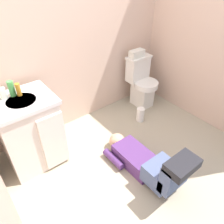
{
  "coord_description": "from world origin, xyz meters",
  "views": [
    {
      "loc": [
        -1.25,
        -1.19,
        1.96
      ],
      "look_at": [
        0.0,
        0.4,
        0.45
      ],
      "focal_mm": 35.05,
      "sensor_mm": 36.0,
      "label": 1
    }
  ],
  "objects_px": {
    "toilet": "(141,83)",
    "paper_towel_roll": "(140,115)",
    "faucet": "(14,89)",
    "bottle_white": "(3,94)",
    "vanity_cabinet": "(30,131)",
    "person_plumber": "(148,163)",
    "tissue_box": "(137,54)",
    "bottle_green": "(11,89)",
    "bottle_amber": "(18,90)"
  },
  "relations": [
    {
      "from": "faucet",
      "to": "tissue_box",
      "type": "height_order",
      "value": "faucet"
    },
    {
      "from": "bottle_amber",
      "to": "vanity_cabinet",
      "type": "bearing_deg",
      "value": -104.7
    },
    {
      "from": "bottle_green",
      "to": "tissue_box",
      "type": "bearing_deg",
      "value": 2.5
    },
    {
      "from": "toilet",
      "to": "paper_towel_roll",
      "type": "distance_m",
      "value": 0.51
    },
    {
      "from": "vanity_cabinet",
      "to": "bottle_white",
      "type": "distance_m",
      "value": 0.48
    },
    {
      "from": "faucet",
      "to": "bottle_amber",
      "type": "distance_m",
      "value": 0.07
    },
    {
      "from": "vanity_cabinet",
      "to": "paper_towel_roll",
      "type": "height_order",
      "value": "vanity_cabinet"
    },
    {
      "from": "bottle_green",
      "to": "paper_towel_roll",
      "type": "relative_size",
      "value": 0.78
    },
    {
      "from": "tissue_box",
      "to": "bottle_white",
      "type": "bearing_deg",
      "value": -177.51
    },
    {
      "from": "paper_towel_roll",
      "to": "bottle_green",
      "type": "bearing_deg",
      "value": 167.08
    },
    {
      "from": "paper_towel_roll",
      "to": "bottle_amber",
      "type": "bearing_deg",
      "value": 167.88
    },
    {
      "from": "vanity_cabinet",
      "to": "faucet",
      "type": "height_order",
      "value": "faucet"
    },
    {
      "from": "paper_towel_roll",
      "to": "faucet",
      "type": "bearing_deg",
      "value": 165.65
    },
    {
      "from": "bottle_white",
      "to": "paper_towel_roll",
      "type": "xyz_separation_m",
      "value": [
        1.55,
        -0.33,
        -0.78
      ]
    },
    {
      "from": "faucet",
      "to": "paper_towel_roll",
      "type": "distance_m",
      "value": 1.67
    },
    {
      "from": "bottle_white",
      "to": "bottle_amber",
      "type": "relative_size",
      "value": 0.89
    },
    {
      "from": "person_plumber",
      "to": "tissue_box",
      "type": "height_order",
      "value": "tissue_box"
    },
    {
      "from": "person_plumber",
      "to": "bottle_green",
      "type": "relative_size",
      "value": 6.84
    },
    {
      "from": "faucet",
      "to": "tissue_box",
      "type": "distance_m",
      "value": 1.69
    },
    {
      "from": "bottle_white",
      "to": "bottle_amber",
      "type": "distance_m",
      "value": 0.14
    },
    {
      "from": "toilet",
      "to": "bottle_green",
      "type": "relative_size",
      "value": 4.82
    },
    {
      "from": "vanity_cabinet",
      "to": "paper_towel_roll",
      "type": "relative_size",
      "value": 4.08
    },
    {
      "from": "tissue_box",
      "to": "bottle_green",
      "type": "relative_size",
      "value": 1.41
    },
    {
      "from": "paper_towel_roll",
      "to": "vanity_cabinet",
      "type": "bearing_deg",
      "value": 171.22
    },
    {
      "from": "person_plumber",
      "to": "bottle_white",
      "type": "bearing_deg",
      "value": 132.29
    },
    {
      "from": "person_plumber",
      "to": "bottle_green",
      "type": "distance_m",
      "value": 1.54
    },
    {
      "from": "toilet",
      "to": "faucet",
      "type": "bearing_deg",
      "value": 178.43
    },
    {
      "from": "person_plumber",
      "to": "tissue_box",
      "type": "relative_size",
      "value": 4.84
    },
    {
      "from": "person_plumber",
      "to": "paper_towel_roll",
      "type": "height_order",
      "value": "person_plumber"
    },
    {
      "from": "bottle_white",
      "to": "bottle_amber",
      "type": "bearing_deg",
      "value": -11.89
    },
    {
      "from": "faucet",
      "to": "bottle_white",
      "type": "xyz_separation_m",
      "value": [
        -0.11,
        -0.04,
        0.01
      ]
    },
    {
      "from": "person_plumber",
      "to": "bottle_white",
      "type": "distance_m",
      "value": 1.58
    },
    {
      "from": "tissue_box",
      "to": "bottle_amber",
      "type": "height_order",
      "value": "bottle_amber"
    },
    {
      "from": "bottle_amber",
      "to": "paper_towel_roll",
      "type": "distance_m",
      "value": 1.64
    },
    {
      "from": "person_plumber",
      "to": "paper_towel_roll",
      "type": "xyz_separation_m",
      "value": [
        0.59,
        0.71,
        -0.08
      ]
    },
    {
      "from": "faucet",
      "to": "bottle_white",
      "type": "bearing_deg",
      "value": -162.19
    },
    {
      "from": "toilet",
      "to": "tissue_box",
      "type": "distance_m",
      "value": 0.44
    },
    {
      "from": "faucet",
      "to": "paper_towel_roll",
      "type": "bearing_deg",
      "value": -14.35
    },
    {
      "from": "toilet",
      "to": "bottle_green",
      "type": "height_order",
      "value": "bottle_green"
    },
    {
      "from": "faucet",
      "to": "person_plumber",
      "type": "xyz_separation_m",
      "value": [
        0.84,
        -1.08,
        -0.69
      ]
    },
    {
      "from": "bottle_white",
      "to": "paper_towel_roll",
      "type": "bearing_deg",
      "value": -12.1
    },
    {
      "from": "vanity_cabinet",
      "to": "person_plumber",
      "type": "height_order",
      "value": "vanity_cabinet"
    },
    {
      "from": "paper_towel_roll",
      "to": "toilet",
      "type": "bearing_deg",
      "value": 46.8
    },
    {
      "from": "tissue_box",
      "to": "paper_towel_roll",
      "type": "xyz_separation_m",
      "value": [
        -0.26,
        -0.41,
        -0.7
      ]
    },
    {
      "from": "faucet",
      "to": "tissue_box",
      "type": "xyz_separation_m",
      "value": [
        1.69,
        0.04,
        -0.07
      ]
    },
    {
      "from": "person_plumber",
      "to": "bottle_green",
      "type": "xyz_separation_m",
      "value": [
        -0.87,
        1.05,
        0.72
      ]
    },
    {
      "from": "bottle_amber",
      "to": "faucet",
      "type": "bearing_deg",
      "value": 111.14
    },
    {
      "from": "vanity_cabinet",
      "to": "tissue_box",
      "type": "height_order",
      "value": "tissue_box"
    },
    {
      "from": "tissue_box",
      "to": "bottle_green",
      "type": "distance_m",
      "value": 1.72
    },
    {
      "from": "bottle_white",
      "to": "bottle_green",
      "type": "relative_size",
      "value": 0.73
    }
  ]
}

